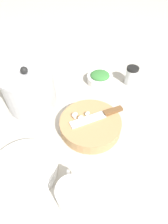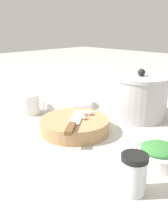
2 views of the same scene
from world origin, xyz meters
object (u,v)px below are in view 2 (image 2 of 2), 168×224
Objects in this scene: spice_jar at (134,174)px; coffee_mug at (30,104)px; herb_bowl at (158,154)px; stock_pot at (140,97)px; plate_stack at (69,103)px; garlic_cloves at (86,114)px; chef_knife at (74,122)px; cutting_board at (76,125)px.

spice_jar reaches higher than coffee_mug.
stock_pot is at bearing 131.80° from herb_bowl.
coffee_mug is 0.52× the size of plate_stack.
spice_jar is 0.61m from coffee_mug.
garlic_cloves is 0.37m from spice_jar.
chef_knife is at bearing -170.42° from herb_bowl.
cutting_board is 1.82× the size of herb_bowl.
cutting_board is 0.28m from plate_stack.
herb_bowl is at bearing 99.11° from spice_jar.
spice_jar is at bearing -80.89° from herb_bowl.
herb_bowl is at bearing -6.53° from garlic_cloves.
chef_knife is 1.70× the size of coffee_mug.
plate_stack is at bearing 163.31° from herb_bowl.
cutting_board is 0.27m from coffee_mug.
coffee_mug is 0.53× the size of stock_pot.
spice_jar reaches higher than cutting_board.
stock_pot is (0.07, 0.22, 0.03)m from garlic_cloves.
garlic_cloves reaches higher than plate_stack.
cutting_board is 2.55× the size of spice_jar.
chef_knife is 0.30m from coffee_mug.
coffee_mug is at bearing -178.20° from herb_bowl.
chef_knife reaches higher than herb_bowl.
spice_jar is (0.30, -0.10, -0.00)m from chef_knife.
chef_knife is 0.89× the size of stock_pot.
chef_knife is at bearing -98.54° from stock_pot.
chef_knife is 0.28m from herb_bowl.
stock_pot is (0.34, 0.28, 0.04)m from coffee_mug.
chef_knife is at bearing -5.53° from coffee_mug.
stock_pot is at bearing 73.23° from garlic_cloves.
garlic_cloves is at bearing -106.77° from stock_pot.
herb_bowl is 0.15m from spice_jar.
herb_bowl is (0.30, -0.03, -0.03)m from garlic_cloves.
herb_bowl is 0.35m from stock_pot.
coffee_mug is 0.44m from stock_pot.
herb_bowl is (0.30, 0.01, 0.00)m from cutting_board.
stock_pot is (0.07, 0.27, 0.06)m from cutting_board.
spice_jar reaches higher than garlic_cloves.
stock_pot is at bearing 121.97° from spice_jar.
plate_stack is at bearing -161.13° from stock_pot.
chef_knife is 2.07× the size of spice_jar.
coffee_mug reaches higher than garlic_cloves.
coffee_mug is (-0.60, 0.13, -0.01)m from spice_jar.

